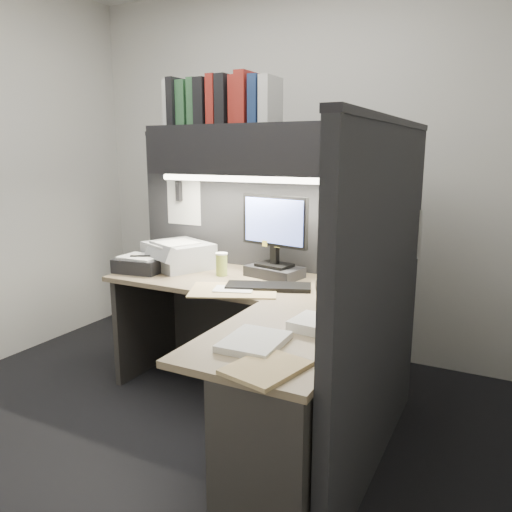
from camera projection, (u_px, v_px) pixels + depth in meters
name	position (u px, v px, depth m)	size (l,w,h in m)	color
floor	(184.00, 432.00, 2.70)	(3.50, 3.50, 0.00)	black
wall_back	(296.00, 170.00, 3.73)	(3.50, 0.04, 2.70)	silver
partition_back	(266.00, 257.00, 3.33)	(1.90, 0.06, 1.60)	black
partition_right	(380.00, 307.00, 2.25)	(0.06, 1.50, 1.60)	black
desk	(253.00, 372.00, 2.42)	(1.70, 1.53, 0.73)	#7E6E50
overhead_shelf	(267.00, 150.00, 2.99)	(1.55, 0.34, 0.30)	black
task_light_tube	(256.00, 179.00, 2.90)	(0.04, 0.04, 1.32)	white
monitor	(274.00, 245.00, 3.04)	(0.46, 0.27, 0.50)	black
keyboard	(268.00, 287.00, 2.82)	(0.48, 0.16, 0.02)	black
mousepad	(348.00, 297.00, 2.64)	(0.21, 0.19, 0.00)	navy
mouse	(349.00, 293.00, 2.66)	(0.06, 0.10, 0.04)	black
telephone	(345.00, 280.00, 2.81)	(0.24, 0.25, 0.10)	beige
coffee_cup	(222.00, 265.00, 3.11)	(0.07, 0.07, 0.13)	#BFD153
printer	(178.00, 255.00, 3.32)	(0.41, 0.35, 0.17)	#9B9DA1
notebook_stack	(141.00, 264.00, 3.22)	(0.30, 0.25, 0.09)	black
open_folder	(234.00, 290.00, 2.77)	(0.48, 0.31, 0.01)	tan
paper_stack_a	(320.00, 325.00, 2.16)	(0.23, 0.20, 0.04)	white
paper_stack_b	(254.00, 342.00, 2.00)	(0.22, 0.28, 0.03)	white
manila_stack	(266.00, 368.00, 1.77)	(0.22, 0.28, 0.02)	tan
binder_row	(220.00, 101.00, 3.07)	(0.76, 0.25, 0.30)	silver
pinned_papers	(299.00, 231.00, 2.78)	(1.76, 1.31, 0.51)	white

